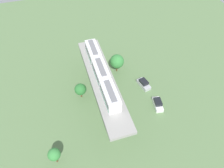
{
  "coord_description": "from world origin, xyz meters",
  "views": [
    {
      "loc": [
        -7.5,
        -31.37,
        42.67
      ],
      "look_at": [
        2.5,
        0.82,
        4.82
      ],
      "focal_mm": 34.27,
      "sensor_mm": 36.0,
      "label": 1
    }
  ],
  "objects": [
    {
      "name": "parked_car_silver",
      "position": [
        11.58,
        1.89,
        0.74
      ],
      "size": [
        2.67,
        4.49,
        1.76
      ],
      "rotation": [
        0.0,
        0.0,
        0.22
      ],
      "color": "#B2B5BA",
      "rests_on": "ground"
    },
    {
      "name": "tree_near_viaduct",
      "position": [
        -4.88,
        3.1,
        2.87
      ],
      "size": [
        2.89,
        2.89,
        4.33
      ],
      "color": "brown",
      "rests_on": "ground"
    },
    {
      "name": "tree_mid_lot",
      "position": [
        6.52,
        9.27,
        3.62
      ],
      "size": [
        3.82,
        3.82,
        5.55
      ],
      "color": "brown",
      "rests_on": "ground"
    },
    {
      "name": "train",
      "position": [
        0.0,
        0.82,
        9.57
      ],
      "size": [
        2.64,
        20.5,
        3.24
      ],
      "color": "white",
      "rests_on": "viaduct"
    },
    {
      "name": "viaduct",
      "position": [
        0.0,
        0.0,
        6.05
      ],
      "size": [
        5.2,
        28.85,
        8.04
      ],
      "color": "#999691",
      "rests_on": "ground"
    },
    {
      "name": "tree_far_corner",
      "position": [
        -13.01,
        -11.8,
        3.25
      ],
      "size": [
        2.5,
        2.5,
        4.54
      ],
      "color": "brown",
      "rests_on": "ground"
    },
    {
      "name": "ground_plane",
      "position": [
        0.0,
        0.0,
        0.0
      ],
      "size": [
        120.0,
        120.0,
        0.0
      ],
      "primitive_type": "plane",
      "color": "#5B7A4C"
    },
    {
      "name": "parked_car_white",
      "position": [
        12.28,
        -5.17,
        0.74
      ],
      "size": [
        2.45,
        4.43,
        1.76
      ],
      "rotation": [
        0.0,
        0.0,
        -0.16
      ],
      "color": "white",
      "rests_on": "ground"
    }
  ]
}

